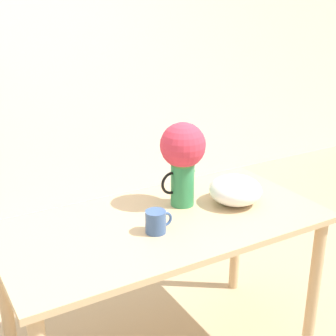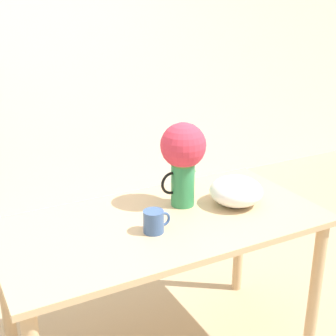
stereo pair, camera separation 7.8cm
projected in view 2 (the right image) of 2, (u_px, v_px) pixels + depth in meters
name	position (u px, v px, depth m)	size (l,w,h in m)	color
wall_back	(10.00, 58.00, 3.57)	(8.00, 0.05, 2.60)	silver
table	(163.00, 241.00, 2.18)	(1.50, 0.75, 0.79)	tan
flower_vase	(183.00, 154.00, 2.21)	(0.23, 0.22, 0.42)	#2D844C
coffee_mug	(154.00, 221.00, 2.02)	(0.13, 0.09, 0.10)	#385689
white_bowl	(236.00, 191.00, 2.28)	(0.26, 0.26, 0.14)	white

